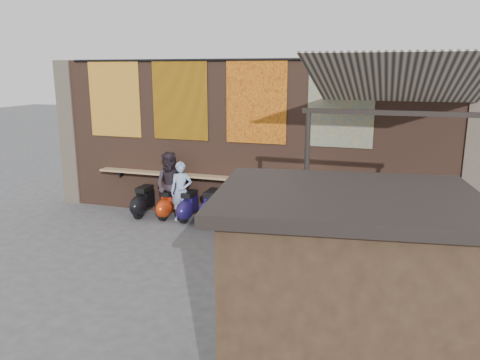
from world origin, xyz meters
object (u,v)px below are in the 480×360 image
at_px(scooter_stool_2, 188,206).
at_px(scooter_stool_8, 344,221).
at_px(shelf_box, 311,178).
at_px(scooter_stool_10, 401,225).
at_px(scooter_stool_5, 264,215).
at_px(diner_right, 171,186).
at_px(diner_left, 181,191).
at_px(scooter_stool_1, 168,205).
at_px(shopper_tan, 348,220).
at_px(scooter_stool_6, 290,216).
at_px(market_stall, 341,318).
at_px(scooter_stool_7, 317,217).
at_px(shopper_grey, 359,235).
at_px(scooter_stool_9, 371,224).
at_px(shopper_navy, 411,243).
at_px(scooter_stool_0, 143,202).
at_px(scooter_stool_3, 211,207).
at_px(scooter_stool_4, 239,211).

relative_size(scooter_stool_2, scooter_stool_8, 1.00).
relative_size(shelf_box, scooter_stool_10, 0.73).
height_order(scooter_stool_5, diner_right, diner_right).
xyz_separation_m(scooter_stool_8, diner_left, (-4.05, -0.01, 0.39)).
bearing_deg(scooter_stool_1, shopper_tan, -15.23).
distance_m(scooter_stool_6, diner_right, 3.14).
xyz_separation_m(shopper_tan, market_stall, (0.35, -4.66, 0.43)).
relative_size(scooter_stool_2, scooter_stool_7, 0.88).
bearing_deg(diner_left, scooter_stool_6, -15.46).
height_order(scooter_stool_7, shopper_tan, shopper_tan).
xyz_separation_m(shopper_grey, market_stall, (0.06, -3.71, 0.38)).
relative_size(scooter_stool_9, market_stall, 0.33).
height_order(scooter_stool_1, diner_left, diner_left).
distance_m(scooter_stool_7, shopper_grey, 2.47).
bearing_deg(shopper_navy, shopper_grey, -28.57).
height_order(shopper_navy, market_stall, market_stall).
bearing_deg(scooter_stool_0, shopper_tan, -12.94).
height_order(scooter_stool_1, scooter_stool_10, scooter_stool_10).
height_order(scooter_stool_9, shopper_navy, shopper_navy).
relative_size(scooter_stool_7, scooter_stool_10, 1.02).
bearing_deg(shopper_grey, shopper_navy, -173.28).
height_order(scooter_stool_3, scooter_stool_5, scooter_stool_3).
height_order(scooter_stool_0, shopper_navy, shopper_navy).
relative_size(scooter_stool_3, shopper_tan, 0.54).
xyz_separation_m(scooter_stool_3, scooter_stool_10, (4.48, 0.03, 0.00)).
bearing_deg(shopper_grey, scooter_stool_7, -64.39).
height_order(scooter_stool_6, diner_right, diner_right).
xyz_separation_m(scooter_stool_2, shopper_navy, (5.24, -2.09, 0.40)).
relative_size(scooter_stool_10, diner_left, 0.58).
xyz_separation_m(scooter_stool_6, shopper_tan, (1.41, -1.19, 0.42)).
distance_m(scooter_stool_5, shopper_tan, 2.44).
distance_m(shelf_box, shopper_navy, 3.26).
height_order(scooter_stool_9, scooter_stool_10, scooter_stool_10).
distance_m(shopper_tan, market_stall, 4.69).
xyz_separation_m(scooter_stool_6, shopper_navy, (2.60, -2.03, 0.38)).
relative_size(scooter_stool_6, shopper_navy, 0.53).
distance_m(diner_left, shopper_tan, 4.41).
bearing_deg(shelf_box, scooter_stool_6, -140.63).
relative_size(scooter_stool_4, scooter_stool_8, 1.05).
distance_m(scooter_stool_10, diner_left, 5.30).
height_order(diner_right, shopper_grey, diner_right).
height_order(scooter_stool_8, diner_right, diner_right).
distance_m(shelf_box, diner_right, 3.55).
relative_size(scooter_stool_0, shopper_tan, 0.51).
bearing_deg(shopper_navy, market_stall, 41.89).
bearing_deg(diner_left, shopper_tan, -30.87).
distance_m(scooter_stool_4, scooter_stool_9, 3.12).
height_order(shopper_navy, shopper_tan, shopper_tan).
distance_m(scooter_stool_1, scooter_stool_6, 3.24).
bearing_deg(scooter_stool_3, diner_right, 179.97).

